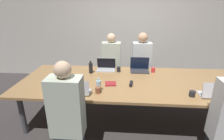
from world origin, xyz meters
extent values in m
plane|color=#383333|center=(0.00, 0.00, 0.00)|extent=(24.00, 24.00, 0.00)
cube|color=beige|center=(0.00, 2.00, 1.40)|extent=(12.00, 0.06, 2.80)
cube|color=#9E7547|center=(0.00, 0.00, 0.72)|extent=(3.84, 1.40, 0.04)
cylinder|color=#4C4C51|center=(-1.74, -0.52, 0.35)|extent=(0.08, 0.08, 0.70)
cylinder|color=#4C4C51|center=(-1.74, 0.52, 0.35)|extent=(0.08, 0.08, 0.70)
cylinder|color=#4C4C51|center=(1.74, 0.52, 0.35)|extent=(0.08, 0.08, 0.70)
cube|color=#B7B7BC|center=(-0.81, -0.48, 0.75)|extent=(0.32, 0.20, 0.02)
cube|color=#B7B7BC|center=(-0.81, -0.57, 0.87)|extent=(0.32, 0.04, 0.21)
cube|color=black|center=(-0.81, -0.56, 0.86)|extent=(0.32, 0.04, 0.20)
cube|color=beige|center=(-0.84, -0.98, 0.82)|extent=(0.40, 0.24, 0.74)
sphere|color=beige|center=(-0.84, -0.98, 1.29)|extent=(0.19, 0.19, 0.19)
cylinder|color=brown|center=(-0.54, -0.47, 0.79)|extent=(0.08, 0.08, 0.09)
cylinder|color=#ADD1E0|center=(-0.54, -0.40, 0.83)|extent=(0.07, 0.07, 0.17)
cylinder|color=#ADD1E0|center=(-0.54, -0.40, 0.93)|extent=(0.03, 0.03, 0.04)
cube|color=#B7B7BC|center=(-0.53, 0.46, 0.75)|extent=(0.35, 0.22, 0.02)
cube|color=#B7B7BC|center=(-0.53, 0.55, 0.87)|extent=(0.36, 0.07, 0.22)
cube|color=black|center=(-0.53, 0.54, 0.87)|extent=(0.35, 0.07, 0.21)
cube|color=#2D2D38|center=(-0.47, 0.97, 0.23)|extent=(0.32, 0.24, 0.45)
cube|color=beige|center=(-0.47, 0.97, 0.82)|extent=(0.40, 0.24, 0.74)
sphere|color=beige|center=(-0.47, 0.97, 1.29)|extent=(0.19, 0.19, 0.19)
cylinder|color=#232328|center=(-0.28, 0.41, 0.79)|extent=(0.07, 0.07, 0.10)
cylinder|color=black|center=(-0.80, 0.31, 0.84)|extent=(0.07, 0.07, 0.19)
cylinder|color=black|center=(-0.80, 0.31, 0.96)|extent=(0.03, 0.03, 0.04)
cube|color=#333338|center=(0.12, 0.45, 0.75)|extent=(0.35, 0.24, 0.02)
cube|color=#333338|center=(0.12, 0.56, 0.88)|extent=(0.36, 0.04, 0.24)
cube|color=#0F1933|center=(0.12, 0.55, 0.88)|extent=(0.35, 0.04, 0.23)
cube|color=#2D2D38|center=(0.20, 1.00, 0.23)|extent=(0.32, 0.24, 0.45)
cube|color=silver|center=(0.20, 1.00, 0.82)|extent=(0.40, 0.24, 0.74)
sphere|color=tan|center=(0.20, 1.00, 1.30)|extent=(0.22, 0.22, 0.22)
cylinder|color=red|center=(0.37, 0.44, 0.79)|extent=(0.07, 0.07, 0.09)
cube|color=silver|center=(1.05, -0.42, 0.75)|extent=(0.32, 0.21, 0.02)
cube|color=silver|center=(1.05, -0.51, 0.87)|extent=(0.32, 0.05, 0.21)
cube|color=black|center=(1.05, -0.50, 0.87)|extent=(0.32, 0.05, 0.21)
cylinder|color=#232328|center=(0.78, -0.46, 0.78)|extent=(0.08, 0.08, 0.08)
cube|color=black|center=(-0.06, -0.17, 0.77)|extent=(0.06, 0.15, 0.05)
cube|color=maroon|center=(-0.39, -0.16, 0.75)|extent=(0.19, 0.18, 0.02)
camera|label=1|loc=(-0.17, -2.71, 1.95)|focal=28.00mm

